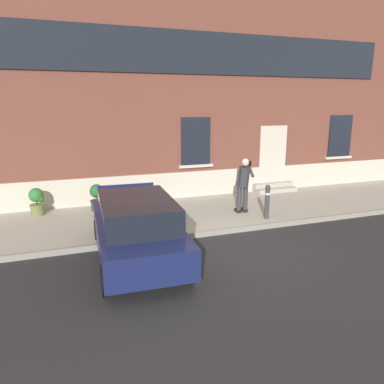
{
  "coord_description": "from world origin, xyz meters",
  "views": [
    {
      "loc": [
        -3.73,
        -7.72,
        3.53
      ],
      "look_at": [
        -0.46,
        1.6,
        1.1
      ],
      "focal_mm": 33.87,
      "sensor_mm": 36.0,
      "label": 1
    }
  ],
  "objects_px": {
    "bollard_far_left": "(149,212)",
    "bollard_near_person": "(267,200)",
    "planter_olive": "(37,201)",
    "person_on_phone": "(243,182)",
    "hatchback_car_navy": "(137,228)",
    "planter_charcoal": "(97,197)"
  },
  "relations": [
    {
      "from": "bollard_far_left",
      "to": "person_on_phone",
      "type": "bearing_deg",
      "value": 13.68
    },
    {
      "from": "bollard_far_left",
      "to": "bollard_near_person",
      "type": "bearing_deg",
      "value": 0.0
    },
    {
      "from": "person_on_phone",
      "to": "planter_charcoal",
      "type": "height_order",
      "value": "person_on_phone"
    },
    {
      "from": "planter_olive",
      "to": "hatchback_car_navy",
      "type": "bearing_deg",
      "value": -59.74
    },
    {
      "from": "hatchback_car_navy",
      "to": "person_on_phone",
      "type": "distance_m",
      "value": 4.34
    },
    {
      "from": "hatchback_car_navy",
      "to": "planter_olive",
      "type": "bearing_deg",
      "value": 120.26
    },
    {
      "from": "bollard_far_left",
      "to": "planter_olive",
      "type": "height_order",
      "value": "bollard_far_left"
    },
    {
      "from": "bollard_near_person",
      "to": "planter_charcoal",
      "type": "height_order",
      "value": "bollard_near_person"
    },
    {
      "from": "bollard_near_person",
      "to": "planter_olive",
      "type": "height_order",
      "value": "bollard_near_person"
    },
    {
      "from": "bollard_near_person",
      "to": "person_on_phone",
      "type": "height_order",
      "value": "person_on_phone"
    },
    {
      "from": "bollard_far_left",
      "to": "planter_olive",
      "type": "bearing_deg",
      "value": 137.64
    },
    {
      "from": "bollard_far_left",
      "to": "planter_charcoal",
      "type": "distance_m",
      "value": 2.8
    },
    {
      "from": "bollard_near_person",
      "to": "planter_olive",
      "type": "relative_size",
      "value": 1.22
    },
    {
      "from": "hatchback_car_navy",
      "to": "bollard_near_person",
      "type": "relative_size",
      "value": 3.95
    },
    {
      "from": "person_on_phone",
      "to": "planter_olive",
      "type": "bearing_deg",
      "value": 151.47
    },
    {
      "from": "bollard_near_person",
      "to": "planter_charcoal",
      "type": "bearing_deg",
      "value": 151.36
    },
    {
      "from": "hatchback_car_navy",
      "to": "person_on_phone",
      "type": "bearing_deg",
      "value": 29.36
    },
    {
      "from": "bollard_near_person",
      "to": "bollard_far_left",
      "type": "xyz_separation_m",
      "value": [
        -3.59,
        0.0,
        0.0
      ]
    },
    {
      "from": "bollard_far_left",
      "to": "planter_olive",
      "type": "xyz_separation_m",
      "value": [
        -2.92,
        2.66,
        -0.11
      ]
    },
    {
      "from": "bollard_far_left",
      "to": "planter_charcoal",
      "type": "relative_size",
      "value": 1.22
    },
    {
      "from": "hatchback_car_navy",
      "to": "bollard_near_person",
      "type": "bearing_deg",
      "value": 17.85
    },
    {
      "from": "bollard_near_person",
      "to": "hatchback_car_navy",
      "type": "bearing_deg",
      "value": -162.15
    }
  ]
}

